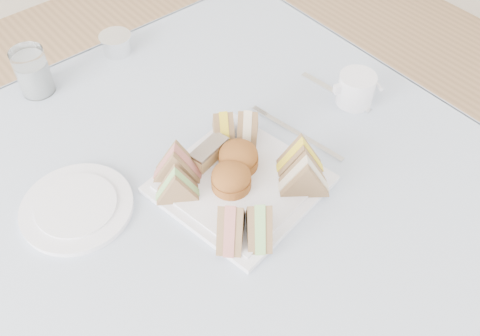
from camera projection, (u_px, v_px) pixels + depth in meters
table at (221, 293)px, 1.23m from camera, size 0.90×0.90×0.74m
tablecloth at (215, 193)px, 0.95m from camera, size 1.02×1.02×0.01m
serving_plate at (240, 184)px, 0.95m from camera, size 0.29×0.29×0.01m
sandwich_fl_a at (231, 221)px, 0.84m from camera, size 0.09×0.09×0.08m
sandwich_fl_b at (259, 219)px, 0.84m from camera, size 0.08×0.09×0.07m
sandwich_fr_a at (301, 155)px, 0.93m from camera, size 0.09×0.08×0.07m
sandwich_fr_b at (305, 174)px, 0.90m from camera, size 0.09×0.09×0.08m
sandwich_bl_a at (177, 184)px, 0.90m from camera, size 0.08×0.07×0.07m
sandwich_bl_b at (176, 162)px, 0.92m from camera, size 0.09×0.09×0.08m
sandwich_br_a at (248, 124)px, 0.99m from camera, size 0.08×0.08×0.07m
sandwich_br_b at (223, 126)px, 0.99m from camera, size 0.07×0.09×0.07m
scone_left at (231, 178)px, 0.92m from camera, size 0.08×0.08×0.05m
scone_right at (238, 157)px, 0.95m from camera, size 0.10×0.10×0.05m
pastry_slice at (209, 153)px, 0.96m from camera, size 0.08×0.05×0.04m
side_plate at (77, 207)px, 0.91m from camera, size 0.21×0.21×0.01m
water_glass at (33, 72)px, 1.08m from camera, size 0.09×0.09×0.10m
tea_strainer at (117, 44)px, 1.19m from camera, size 0.09×0.09×0.04m
knife at (336, 92)px, 1.12m from camera, size 0.03×0.17×0.00m
fork at (303, 137)px, 1.03m from camera, size 0.04×0.18×0.00m
creamer_jug at (356, 89)px, 1.07m from camera, size 0.10×0.10×0.07m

